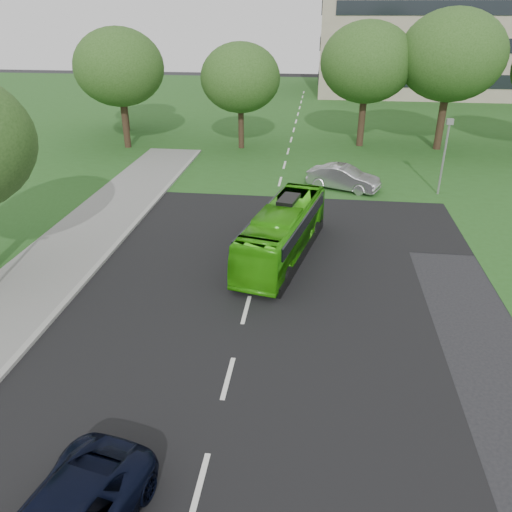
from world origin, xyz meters
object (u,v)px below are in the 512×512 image
at_px(tree_park_a, 119,67).
at_px(bus, 283,232).
at_px(camera_pole, 446,147).
at_px(sedan, 344,178).
at_px(tree_park_d, 452,56).
at_px(tree_park_f, 120,64).
at_px(tree_park_b, 240,78).
at_px(tree_park_c, 367,63).

bearing_deg(tree_park_a, bus, -52.45).
distance_m(bus, camera_pole, 13.44).
xyz_separation_m(sedan, camera_pole, (5.88, -0.23, 2.24)).
height_order(tree_park_d, sedan, tree_park_d).
relative_size(tree_park_f, sedan, 1.90).
distance_m(tree_park_a, camera_pole, 25.25).
height_order(tree_park_f, bus, tree_park_f).
distance_m(tree_park_a, tree_park_d, 25.68).
bearing_deg(bus, tree_park_d, 74.68).
bearing_deg(sedan, camera_pole, -70.06).
xyz_separation_m(tree_park_d, bus, (-11.13, -21.34, -5.99)).
height_order(tree_park_b, tree_park_c, tree_park_c).
relative_size(tree_park_b, camera_pole, 1.77).
bearing_deg(tree_park_d, tree_park_b, -174.12).
xyz_separation_m(tree_park_c, sedan, (-1.74, -11.63, -5.85)).
height_order(tree_park_a, tree_park_c, tree_park_c).
bearing_deg(tree_park_c, tree_park_a, -171.27).
relative_size(tree_park_c, sedan, 2.13).
bearing_deg(tree_park_f, tree_park_b, -24.21).
relative_size(tree_park_d, camera_pole, 2.29).
xyz_separation_m(tree_park_a, tree_park_d, (25.53, 2.61, 0.90)).
relative_size(bus, camera_pole, 1.86).
bearing_deg(tree_park_c, bus, -102.64).
relative_size(tree_park_f, bus, 1.01).
distance_m(tree_park_d, camera_pole, 12.45).
height_order(tree_park_c, camera_pole, tree_park_c).
bearing_deg(tree_park_f, camera_pole, -30.50).
bearing_deg(tree_park_f, tree_park_c, -8.70).
bearing_deg(camera_pole, tree_park_f, 148.60).
bearing_deg(tree_park_b, tree_park_c, 11.52).
bearing_deg(tree_park_b, tree_park_f, 155.79).
bearing_deg(tree_park_a, tree_park_c, 8.73).
height_order(tree_park_a, tree_park_b, tree_park_a).
relative_size(sedan, camera_pole, 0.99).
xyz_separation_m(tree_park_f, bus, (16.76, -24.99, -4.69)).
bearing_deg(tree_park_d, tree_park_f, 172.54).
xyz_separation_m(tree_park_d, tree_park_f, (-27.89, 3.65, -1.30)).
xyz_separation_m(tree_park_c, tree_park_f, (-21.62, 3.31, -0.71)).
distance_m(tree_park_d, sedan, 15.27).
bearing_deg(tree_park_f, bus, -56.16).
relative_size(tree_park_b, sedan, 1.80).
height_order(tree_park_d, camera_pole, tree_park_d).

